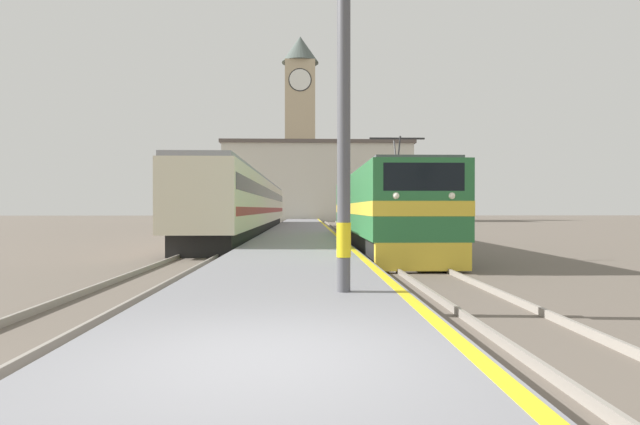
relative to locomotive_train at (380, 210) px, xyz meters
The scene contains 9 objects.
ground_plane 13.18m from the locomotive_train, 106.57° to the left, with size 200.00×200.00×0.00m, color #60564C.
platform 8.53m from the locomotive_train, 116.35° to the left, with size 4.38×140.00×0.43m.
rail_track_near 7.72m from the locomotive_train, 90.00° to the left, with size 2.83×140.00×0.16m.
rail_track_far 10.66m from the locomotive_train, 134.40° to the left, with size 2.84×140.00×0.16m.
locomotive_train is the anchor object (origin of this frame).
passenger_train 15.79m from the locomotive_train, 117.78° to the left, with size 2.92×36.74×3.96m.
catenary_mast 14.13m from the locomotive_train, 100.46° to the right, with size 2.99×0.25×7.04m.
clock_tower 61.01m from the locomotive_train, 94.12° to the left, with size 6.01×6.01×29.98m.
station_building 51.47m from the locomotive_train, 91.81° to the left, with size 27.64×8.28×11.60m.
Camera 1 is at (0.38, -4.86, 1.87)m, focal length 28.00 mm.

